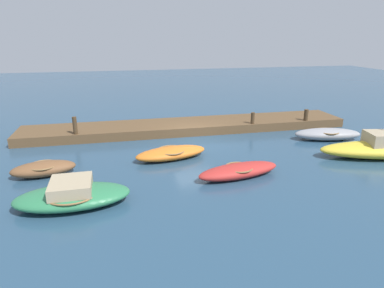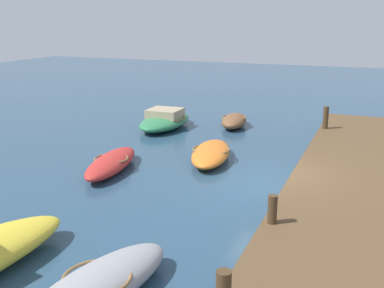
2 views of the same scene
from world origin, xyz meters
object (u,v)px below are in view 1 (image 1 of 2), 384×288
Objects in this scene: rowboat_red at (239,171)px; rowboat_orange at (171,153)px; motorboat_green at (72,195)px; rowboat_grey at (327,134)px; mooring_post_mid_west at (253,118)px; mooring_post_west at (306,115)px; mooring_post_mid_east at (75,126)px; dinghy_brown at (44,169)px.

rowboat_orange is at bearing -59.22° from rowboat_red.
motorboat_green reaches higher than rowboat_grey.
mooring_post_mid_west is (-10.41, -7.90, 0.50)m from motorboat_green.
mooring_post_west is at bearing -79.47° from rowboat_grey.
mooring_post_west is 1.02× the size of mooring_post_mid_west.
rowboat_red is 10.22m from mooring_post_mid_east.
rowboat_orange is 7.13m from mooring_post_mid_west.
mooring_post_west is (-0.06, -2.65, 0.57)m from rowboat_grey.
rowboat_grey is (-15.79, -2.03, 0.02)m from dinghy_brown.
mooring_post_mid_east is (11.03, 0.00, 0.15)m from mooring_post_mid_west.
rowboat_grey is at bearing 175.37° from rowboat_orange.
mooring_post_mid_west is (3.78, -2.65, 0.56)m from rowboat_grey.
rowboat_red is (-6.98, -1.11, -0.11)m from motorboat_green.
dinghy_brown is 0.69× the size of motorboat_green.
mooring_post_west reaches higher than motorboat_green.
rowboat_orange is 6.34m from mooring_post_mid_east.
mooring_post_mid_east is at bearing -86.54° from motorboat_green.
mooring_post_mid_west is (3.84, 0.00, -0.01)m from mooring_post_west.
dinghy_brown is 8.83m from rowboat_red.
rowboat_grey is 4.65m from mooring_post_mid_west.
mooring_post_mid_west is (-3.43, -6.79, 0.61)m from rowboat_red.
motorboat_green is 7.07m from rowboat_red.
mooring_post_mid_west is at bearing -143.82° from motorboat_green.
motorboat_green reaches higher than rowboat_orange.
mooring_post_mid_east is at bearing -110.06° from dinghy_brown.
rowboat_grey reaches higher than rowboat_red.
motorboat_green is 15.13m from rowboat_grey.
mooring_post_mid_east is at bearing 1.64° from rowboat_grey.
rowboat_grey is 1.02× the size of rowboat_red.
rowboat_grey is at bearing 179.06° from dinghy_brown.
rowboat_grey is 2.71m from mooring_post_west.
rowboat_grey is 8.31m from rowboat_red.
mooring_post_mid_east reaches higher than rowboat_orange.
rowboat_orange is at bearing 32.26° from mooring_post_mid_west.
rowboat_red is 9.96m from mooring_post_west.
rowboat_grey is 5.67× the size of mooring_post_mid_west.
mooring_post_west is at bearing -146.85° from rowboat_red.
rowboat_orange is at bearing -179.85° from dinghy_brown.
dinghy_brown is at bearing -23.75° from rowboat_red.
motorboat_green is at bearing 94.48° from mooring_post_mid_east.
dinghy_brown is 16.53m from mooring_post_west.
rowboat_grey is at bearing -160.04° from rowboat_red.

